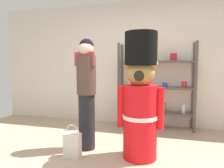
% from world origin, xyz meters
% --- Properties ---
extents(back_wall, '(6.40, 0.12, 2.60)m').
position_xyz_m(back_wall, '(0.00, 2.20, 1.30)').
color(back_wall, silver).
rests_on(back_wall, ground_plane).
extents(merchandise_shelf, '(1.50, 0.35, 1.71)m').
position_xyz_m(merchandise_shelf, '(0.42, 1.98, 0.85)').
color(merchandise_shelf, '#4C4742').
rests_on(merchandise_shelf, ground_plane).
extents(teddy_bear_guard, '(0.63, 0.47, 1.69)m').
position_xyz_m(teddy_bear_guard, '(0.29, 0.56, 0.83)').
color(teddy_bear_guard, red).
rests_on(teddy_bear_guard, ground_plane).
extents(person_shopper, '(0.30, 0.29, 1.65)m').
position_xyz_m(person_shopper, '(-0.52, 0.65, 0.90)').
color(person_shopper, black).
rests_on(person_shopper, ground_plane).
extents(shopping_bag, '(0.22, 0.13, 0.46)m').
position_xyz_m(shopping_bag, '(-0.61, 0.32, 0.17)').
color(shopping_bag, silver).
rests_on(shopping_bag, ground_plane).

